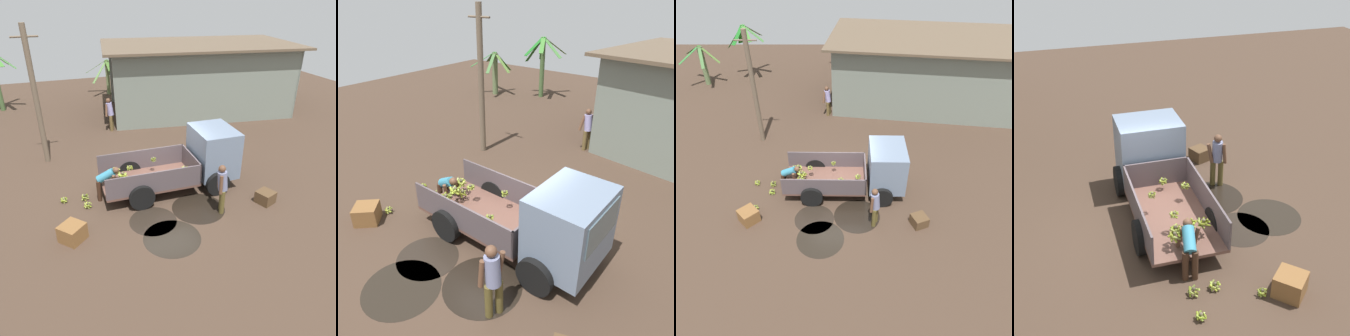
{
  "view_description": "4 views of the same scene",
  "coord_description": "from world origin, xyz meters",
  "views": [
    {
      "loc": [
        -3.2,
        -9.81,
        6.17
      ],
      "look_at": [
        0.06,
        -0.56,
        0.91
      ],
      "focal_mm": 35.0,
      "sensor_mm": 36.0,
      "label": 1
    },
    {
      "loc": [
        4.08,
        -5.52,
        5.53
      ],
      "look_at": [
        -0.52,
        0.41,
        1.51
      ],
      "focal_mm": 35.0,
      "sensor_mm": 36.0,
      "label": 2
    },
    {
      "loc": [
        0.15,
        -10.39,
        9.0
      ],
      "look_at": [
        0.15,
        -0.39,
        1.1
      ],
      "focal_mm": 35.0,
      "sensor_mm": 36.0,
      "label": 3
    },
    {
      "loc": [
        -9.6,
        2.21,
        7.1
      ],
      "look_at": [
        0.11,
        -0.85,
        1.4
      ],
      "focal_mm": 50.0,
      "sensor_mm": 36.0,
      "label": 4
    }
  ],
  "objects": [
    {
      "name": "ground",
      "position": [
        0.0,
        0.0,
        0.0
      ],
      "size": [
        36.0,
        36.0,
        0.0
      ],
      "primitive_type": "plane",
      "color": "#3F2F23"
    },
    {
      "name": "mud_patch_0",
      "position": [
        -0.95,
        -2.05,
        0.0
      ],
      "size": [
        1.46,
        1.46,
        0.01
      ],
      "primitive_type": "cylinder",
      "color": "black",
      "rests_on": "ground"
    },
    {
      "name": "mud_patch_1",
      "position": [
        -0.68,
        -2.99,
        0.0
      ],
      "size": [
        1.66,
        1.66,
        0.01
      ],
      "primitive_type": "cylinder",
      "color": "black",
      "rests_on": "ground"
    },
    {
      "name": "mud_patch_2",
      "position": [
        0.63,
        -1.89,
        0.0
      ],
      "size": [
        1.72,
        1.72,
        0.01
      ],
      "primitive_type": "cylinder",
      "color": "black",
      "rests_on": "ground"
    },
    {
      "name": "cargo_truck",
      "position": [
        1.29,
        -0.41,
        1.06
      ],
      "size": [
        4.71,
        2.12,
        2.06
      ],
      "rotation": [
        0.0,
        0.0,
        -0.01
      ],
      "color": "brown",
      "rests_on": "ground"
    },
    {
      "name": "utility_pole",
      "position": [
        -3.89,
        3.28,
        2.68
      ],
      "size": [
        0.93,
        0.21,
        5.28
      ],
      "color": "brown",
      "rests_on": "ground"
    },
    {
      "name": "banana_palm_2",
      "position": [
        0.37,
        12.6,
        1.24
      ],
      "size": [
        2.59,
        1.99,
        2.28
      ],
      "color": "#6F814E",
      "rests_on": "ground"
    },
    {
      "name": "banana_palm_3",
      "position": [
        -6.21,
        11.16,
        1.87
      ],
      "size": [
        2.43,
        2.67,
        3.38
      ],
      "color": "#446034",
      "rests_on": "ground"
    },
    {
      "name": "banana_palm_4",
      "position": [
        -8.77,
        9.95,
        1.3
      ],
      "size": [
        2.38,
        2.46,
        2.49
      ],
      "color": "#5E7248",
      "rests_on": "ground"
    },
    {
      "name": "person_foreground_visitor",
      "position": [
        1.23,
        -2.24,
        0.91
      ],
      "size": [
        0.44,
        0.59,
        1.64
      ],
      "rotation": [
        0.0,
        0.0,
        2.73
      ],
      "color": "brown",
      "rests_on": "ground"
    },
    {
      "name": "person_worker_loading",
      "position": [
        -2.06,
        -0.33,
        0.71
      ],
      "size": [
        0.8,
        0.58,
        1.16
      ],
      "rotation": [
        0.0,
        0.0,
        -0.21
      ],
      "color": "#382217",
      "rests_on": "ground"
    },
    {
      "name": "person_bystander_near_shed",
      "position": [
        -0.74,
        5.87,
        0.91
      ],
      "size": [
        0.52,
        0.62,
        1.65
      ],
      "rotation": [
        0.0,
        0.0,
        2.76
      ],
      "color": "brown",
      "rests_on": "ground"
    },
    {
      "name": "banana_bunch_on_ground_0",
      "position": [
        -2.75,
        -0.67,
        0.11
      ],
      "size": [
        0.28,
        0.26,
        0.19
      ],
      "color": "#4C4532",
      "rests_on": "ground"
    },
    {
      "name": "banana_bunch_on_ground_1",
      "position": [
        -3.22,
        -1.55,
        0.1
      ],
      "size": [
        0.23,
        0.23,
        0.19
      ],
      "color": "#48412E",
      "rests_on": "ground"
    },
    {
      "name": "banana_bunch_on_ground_2",
      "position": [
        -3.46,
        -0.12,
        0.11
      ],
      "size": [
        0.24,
        0.22,
        0.19
      ],
      "color": "brown",
      "rests_on": "ground"
    },
    {
      "name": "banana_bunch_on_ground_3",
      "position": [
        -2.78,
        -0.19,
        0.13
      ],
      "size": [
        0.25,
        0.26,
        0.23
      ],
      "color": "#423B2B",
      "rests_on": "ground"
    },
    {
      "name": "wooden_crate_0",
      "position": [
        -3.33,
        -2.12,
        0.25
      ],
      "size": [
        0.86,
        0.86,
        0.5
      ],
      "primitive_type": "cube",
      "rotation": [
        0.0,
        0.0,
        5.47
      ],
      "color": "brown",
      "rests_on": "ground"
    }
  ]
}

